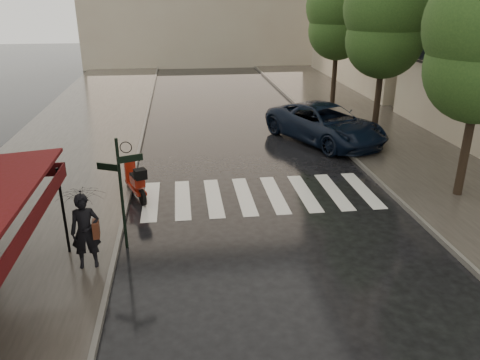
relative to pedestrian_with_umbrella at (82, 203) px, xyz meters
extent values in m
plane|color=black|center=(2.00, -1.98, -1.84)|extent=(120.00, 120.00, 0.00)
cube|color=#38332D|center=(-2.50, 10.02, -1.78)|extent=(6.00, 60.00, 0.12)
cube|color=#38332D|center=(12.25, 10.02, -1.78)|extent=(5.50, 60.00, 0.12)
cube|color=#595651|center=(0.55, 10.02, -1.76)|extent=(0.12, 60.00, 0.16)
cube|color=#595651|center=(9.45, 10.02, -1.76)|extent=(0.12, 60.00, 0.16)
cube|color=silver|center=(1.30, 4.02, -1.83)|extent=(0.50, 3.20, 0.01)
cube|color=silver|center=(2.35, 4.02, -1.83)|extent=(0.50, 3.20, 0.01)
cube|color=silver|center=(3.40, 4.02, -1.83)|extent=(0.50, 3.20, 0.01)
cube|color=silver|center=(4.45, 4.02, -1.83)|extent=(0.50, 3.20, 0.01)
cube|color=silver|center=(5.50, 4.02, -1.83)|extent=(0.50, 3.20, 0.01)
cube|color=silver|center=(6.55, 4.02, -1.83)|extent=(0.50, 3.20, 0.01)
cube|color=silver|center=(7.60, 4.02, -1.83)|extent=(0.50, 3.20, 0.01)
cube|color=silver|center=(8.65, 4.02, -1.83)|extent=(0.50, 3.20, 0.01)
cube|color=#490C0A|center=(-0.52, -2.48, 0.51)|extent=(0.04, 7.00, 0.35)
cylinder|color=black|center=(-0.65, 0.77, -0.54)|extent=(0.07, 0.07, 2.35)
cylinder|color=black|center=(0.80, 1.02, -0.29)|extent=(0.08, 0.08, 3.10)
cube|color=black|center=(1.10, 1.02, 0.71)|extent=(0.62, 0.26, 0.18)
cube|color=black|center=(0.52, 1.02, 0.51)|extent=(0.56, 0.29, 0.18)
cylinder|color=black|center=(11.60, 3.02, 0.41)|extent=(0.28, 0.28, 4.26)
cylinder|color=black|center=(11.50, 10.02, 0.52)|extent=(0.28, 0.28, 4.48)
sphere|color=#1E3E16|center=(11.50, 10.02, 2.68)|extent=(3.40, 3.40, 3.40)
sphere|color=#1E3E16|center=(11.50, 10.02, 4.04)|extent=(3.80, 3.80, 3.80)
cylinder|color=black|center=(11.70, 17.02, 0.47)|extent=(0.28, 0.28, 4.37)
sphere|color=#1E3E16|center=(11.70, 17.02, 2.57)|extent=(3.40, 3.40, 3.40)
sphere|color=#1E3E16|center=(11.70, 17.02, 3.90)|extent=(3.80, 3.80, 3.80)
imported|color=black|center=(0.00, 0.00, -0.76)|extent=(0.75, 0.53, 1.92)
imported|color=black|center=(0.00, 0.00, 0.35)|extent=(1.26, 1.27, 1.04)
cube|color=#4C2214|center=(0.25, 0.03, -0.72)|extent=(0.19, 0.37, 0.41)
cylinder|color=black|center=(1.06, 3.72, -1.57)|extent=(0.30, 0.55, 0.54)
cylinder|color=black|center=(0.55, 5.05, -1.57)|extent=(0.30, 0.55, 0.54)
cube|color=maroon|center=(0.80, 4.41, -1.47)|extent=(0.83, 1.49, 0.11)
cube|color=maroon|center=(0.90, 4.15, -1.13)|extent=(0.54, 0.70, 0.32)
cube|color=maroon|center=(0.61, 4.89, -1.04)|extent=(0.39, 0.26, 0.85)
cylinder|color=black|center=(0.57, 4.99, -0.57)|extent=(0.50, 0.23, 0.04)
cube|color=black|center=(1.05, 3.76, -0.76)|extent=(0.46, 0.45, 0.32)
imported|color=black|center=(9.00, 9.80, -0.98)|extent=(5.18, 6.78, 1.71)
camera|label=1|loc=(2.43, -10.44, 4.63)|focal=35.00mm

